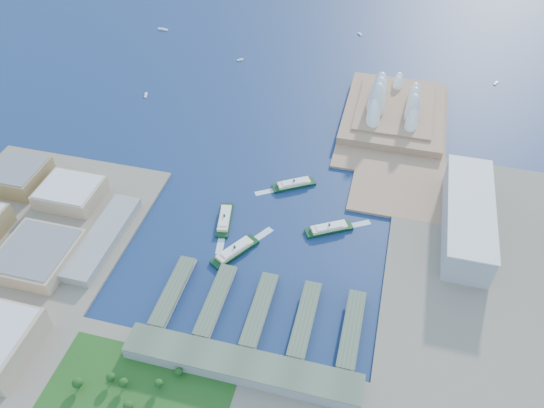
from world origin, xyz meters
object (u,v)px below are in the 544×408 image
(opera_house, at_px, (397,96))
(toaster_building, at_px, (467,217))
(ferry_d, at_px, (329,227))
(ferry_b, at_px, (294,183))
(ferry_c, at_px, (235,250))
(ferry_a, at_px, (224,218))

(opera_house, distance_m, toaster_building, 219.62)
(opera_house, height_order, ferry_d, opera_house)
(opera_house, distance_m, ferry_b, 201.96)
(ferry_b, distance_m, ferry_c, 121.66)
(ferry_b, bearing_deg, opera_house, 118.66)
(toaster_building, distance_m, ferry_d, 143.02)
(opera_house, relative_size, ferry_d, 3.52)
(ferry_a, bearing_deg, ferry_b, 40.74)
(ferry_a, distance_m, ferry_c, 47.89)
(ferry_a, distance_m, ferry_b, 96.09)
(ferry_d, bearing_deg, ferry_c, 92.54)
(ferry_b, bearing_deg, ferry_d, 8.80)
(ferry_d, bearing_deg, toaster_building, -105.93)
(ferry_b, bearing_deg, toaster_building, 50.56)
(ferry_b, relative_size, ferry_c, 0.92)
(ferry_b, xyz_separation_m, ferry_d, (51.63, -60.87, 0.06))
(ferry_a, xyz_separation_m, ferry_c, (24.39, -41.21, 0.34))
(ferry_d, bearing_deg, ferry_a, 67.34)
(ferry_c, height_order, ferry_d, ferry_c)
(opera_house, relative_size, ferry_b, 3.56)
(ferry_b, distance_m, ferry_d, 79.82)
(toaster_building, distance_m, ferry_a, 254.61)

